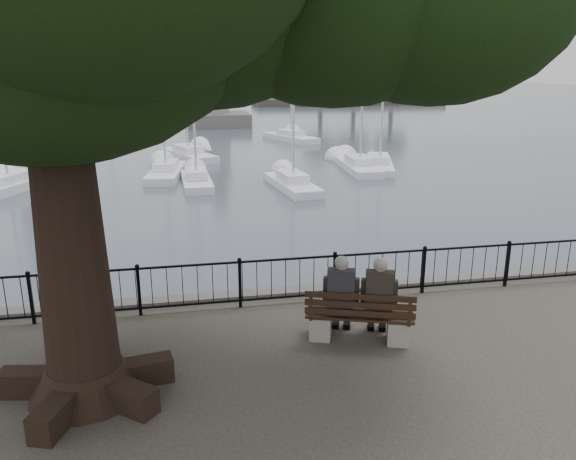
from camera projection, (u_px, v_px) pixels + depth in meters
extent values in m
cube|color=#4F4C46|center=(284.00, 315.00, 12.37)|extent=(200.00, 0.40, 1.20)
plane|color=#353E4A|center=(186.00, 99.00, 106.72)|extent=(260.00, 260.00, 0.00)
cube|color=black|center=(288.00, 259.00, 11.49)|extent=(22.00, 0.04, 0.04)
cube|color=black|center=(288.00, 297.00, 11.72)|extent=(22.00, 0.04, 0.04)
cube|color=slate|center=(321.00, 326.00, 10.24)|extent=(0.51, 0.58, 0.44)
cube|color=slate|center=(398.00, 330.00, 10.05)|extent=(0.51, 0.58, 0.44)
cube|color=black|center=(360.00, 315.00, 10.08)|extent=(1.99, 1.14, 0.04)
cube|color=black|center=(360.00, 305.00, 9.71)|extent=(1.83, 0.67, 0.43)
cube|color=black|center=(341.00, 307.00, 10.10)|extent=(0.47, 0.43, 0.26)
cube|color=black|center=(341.00, 288.00, 9.87)|extent=(0.53, 0.40, 0.64)
sphere|color=tan|center=(342.00, 264.00, 9.79)|extent=(0.25, 0.25, 0.25)
ellipsoid|color=gray|center=(342.00, 262.00, 9.75)|extent=(0.26, 0.26, 0.22)
cube|color=black|center=(341.00, 318.00, 10.49)|extent=(0.48, 0.56, 0.48)
cube|color=black|center=(378.00, 309.00, 10.01)|extent=(0.47, 0.43, 0.26)
cube|color=black|center=(379.00, 290.00, 9.78)|extent=(0.53, 0.40, 0.64)
sphere|color=tan|center=(380.00, 265.00, 9.70)|extent=(0.25, 0.25, 0.25)
ellipsoid|color=gray|center=(381.00, 264.00, 9.66)|extent=(0.26, 0.26, 0.22)
cube|color=black|center=(377.00, 321.00, 10.40)|extent=(0.48, 0.56, 0.48)
cone|color=black|center=(86.00, 379.00, 8.45)|extent=(1.69, 1.69, 0.50)
cone|color=black|center=(66.00, 202.00, 7.68)|extent=(1.09, 1.09, 5.97)
cube|color=#4F4C46|center=(35.00, 114.00, 64.59)|extent=(10.04, 10.04, 1.40)
cube|color=#4F4C46|center=(217.00, 120.00, 57.00)|extent=(6.36, 6.36, 1.40)
cube|color=slate|center=(216.00, 93.00, 56.26)|extent=(2.33, 2.75, 4.24)
cube|color=#4F4C46|center=(215.00, 70.00, 55.63)|extent=(2.75, 3.17, 0.30)
cube|color=slate|center=(215.00, 61.00, 55.68)|extent=(1.38, 2.33, 1.48)
cube|color=slate|center=(215.00, 53.00, 54.47)|extent=(1.59, 1.06, 1.70)
sphere|color=slate|center=(215.00, 40.00, 53.75)|extent=(1.80, 1.80, 1.80)
cube|color=white|center=(11.00, 188.00, 27.28)|extent=(3.86, 6.35, 0.68)
cube|color=white|center=(10.00, 178.00, 27.14)|extent=(2.09, 2.79, 0.51)
cube|color=white|center=(197.00, 183.00, 28.47)|extent=(1.50, 4.99, 0.55)
cube|color=white|center=(196.00, 173.00, 28.33)|extent=(1.06, 2.04, 0.41)
cylinder|color=silver|center=(192.00, 80.00, 26.80)|extent=(0.11, 0.11, 9.55)
cube|color=white|center=(292.00, 187.00, 27.59)|extent=(2.06, 5.41, 0.59)
cube|color=white|center=(292.00, 177.00, 27.45)|extent=(1.32, 2.26, 0.44)
cylinder|color=silver|center=(294.00, 67.00, 25.73)|extent=(0.12, 0.12, 10.74)
cube|color=white|center=(378.00, 167.00, 32.91)|extent=(3.31, 6.05, 0.65)
cube|color=white|center=(378.00, 159.00, 32.77)|extent=(1.85, 2.62, 0.49)
cylinder|color=silver|center=(384.00, 75.00, 31.14)|extent=(0.13, 0.13, 9.84)
cube|color=white|center=(31.00, 151.00, 39.24)|extent=(1.83, 5.25, 0.57)
cube|color=white|center=(30.00, 144.00, 39.10)|extent=(1.21, 2.18, 0.43)
cylinder|color=silver|center=(17.00, 57.00, 37.22)|extent=(0.11, 0.11, 11.99)
cube|color=white|center=(188.00, 157.00, 36.80)|extent=(3.76, 6.16, 0.66)
cube|color=white|center=(188.00, 149.00, 36.66)|extent=(2.03, 2.71, 0.50)
cylinder|color=silver|center=(183.00, 54.00, 34.69)|extent=(0.13, 0.13, 12.29)
cube|color=white|center=(290.00, 139.00, 45.73)|extent=(3.86, 6.27, 0.68)
cube|color=white|center=(290.00, 133.00, 45.59)|extent=(2.08, 2.76, 0.51)
cylinder|color=silver|center=(291.00, 70.00, 43.90)|extent=(0.14, 0.14, 10.27)
cube|color=white|center=(110.00, 136.00, 48.03)|extent=(3.38, 5.84, 0.63)
cube|color=white|center=(110.00, 130.00, 47.89)|extent=(1.86, 2.55, 0.47)
cylinder|color=silver|center=(103.00, 53.00, 45.84)|extent=(0.13, 0.13, 12.93)
cube|color=white|center=(166.00, 175.00, 30.68)|extent=(2.25, 5.80, 0.63)
cube|color=white|center=(166.00, 166.00, 30.54)|extent=(1.43, 2.43, 0.47)
cylinder|color=silver|center=(160.00, 68.00, 28.81)|extent=(0.13, 0.13, 10.64)
cube|color=white|center=(358.00, 169.00, 32.40)|extent=(1.85, 5.62, 0.62)
cube|color=white|center=(359.00, 160.00, 32.26)|extent=(1.26, 2.32, 0.46)
cylinder|color=silver|center=(364.00, 67.00, 30.53)|extent=(0.12, 0.12, 10.76)
cube|color=#302D28|center=(348.00, 101.00, 89.56)|extent=(30.00, 8.00, 1.20)
cylinder|color=black|center=(321.00, 86.00, 86.04)|extent=(0.70, 0.70, 4.00)
ellipsoid|color=black|center=(321.00, 59.00, 84.93)|extent=(5.20, 5.20, 4.16)
cylinder|color=black|center=(354.00, 85.00, 89.04)|extent=(0.70, 0.70, 4.00)
ellipsoid|color=black|center=(355.00, 59.00, 87.92)|extent=(5.20, 5.20, 4.16)
cylinder|color=black|center=(392.00, 85.00, 89.21)|extent=(0.70, 0.70, 4.00)
ellipsoid|color=black|center=(394.00, 59.00, 88.10)|extent=(5.20, 5.20, 4.16)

